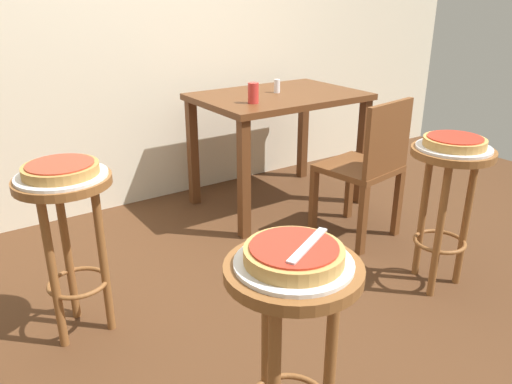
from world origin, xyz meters
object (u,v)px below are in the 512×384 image
object	(u,v)px
pizza_middle	(455,142)
stool_middle	(448,187)
condiment_shaker	(277,86)
pizza_server_knife	(308,245)
stool_foreground	(292,324)
stool_leftside	(69,221)
dining_table	(278,111)
wooden_chair	(368,165)
pizza_leftside	(61,169)
serving_plate_leftside	(62,176)
cup_near_edge	(253,93)
serving_plate_foreground	(294,263)
pizza_foreground	(294,254)
serving_plate_middle	(454,148)

from	to	relation	value
pizza_middle	stool_middle	bearing A→B (deg)	0.00
condiment_shaker	pizza_server_knife	bearing A→B (deg)	-124.25
stool_foreground	condiment_shaker	size ratio (longest dim) A/B	8.26
pizza_middle	stool_leftside	size ratio (longest dim) A/B	0.39
dining_table	wooden_chair	bearing A→B (deg)	-82.04
pizza_leftside	dining_table	world-z (taller)	pizza_leftside
serving_plate_leftside	cup_near_edge	world-z (taller)	cup_near_edge
serving_plate_foreground	cup_near_edge	world-z (taller)	cup_near_edge
pizza_leftside	stool_foreground	bearing A→B (deg)	-72.48
serving_plate_leftside	wooden_chair	world-z (taller)	wooden_chair
serving_plate_leftside	dining_table	distance (m)	1.72
stool_leftside	pizza_middle	bearing A→B (deg)	-21.48
stool_leftside	cup_near_edge	xyz separation A→B (m)	(1.27, 0.53, 0.30)
condiment_shaker	pizza_server_knife	world-z (taller)	condiment_shaker
pizza_foreground	serving_plate_leftside	bearing A→B (deg)	107.52
serving_plate_foreground	pizza_middle	distance (m)	1.34
stool_foreground	stool_leftside	xyz separation A→B (m)	(-0.33, 1.05, 0.00)
serving_plate_leftside	wooden_chair	size ratio (longest dim) A/B	0.42
pizza_foreground	pizza_leftside	distance (m)	1.10
stool_foreground	pizza_foreground	xyz separation A→B (m)	(0.00, 0.00, 0.23)
stool_middle	dining_table	bearing A→B (deg)	91.39
dining_table	pizza_foreground	bearing A→B (deg)	-125.50
pizza_middle	stool_leftside	distance (m)	1.74
serving_plate_middle	dining_table	size ratio (longest dim) A/B	0.32
dining_table	condiment_shaker	size ratio (longest dim) A/B	12.22
serving_plate_middle	pizza_middle	bearing A→B (deg)	180.00
pizza_leftside	serving_plate_leftside	bearing A→B (deg)	180.00
stool_foreground	serving_plate_middle	world-z (taller)	serving_plate_middle
cup_near_edge	pizza_server_knife	distance (m)	1.85
pizza_foreground	dining_table	distance (m)	2.14
pizza_middle	pizza_leftside	distance (m)	1.73
serving_plate_middle	cup_near_edge	size ratio (longest dim) A/B	2.81
serving_plate_middle	pizza_middle	xyz separation A→B (m)	(-0.00, 0.00, 0.03)
serving_plate_foreground	pizza_leftside	world-z (taller)	pizza_leftside
pizza_leftside	cup_near_edge	distance (m)	1.38
pizza_leftside	wooden_chair	size ratio (longest dim) A/B	0.35
dining_table	cup_near_edge	size ratio (longest dim) A/B	8.75
serving_plate_middle	pizza_middle	size ratio (longest dim) A/B	1.21
stool_middle	pizza_server_knife	world-z (taller)	pizza_server_knife
pizza_server_knife	serving_plate_middle	bearing A→B (deg)	-7.51
cup_near_edge	wooden_chair	distance (m)	0.80
pizza_middle	wooden_chair	bearing A→B (deg)	83.04
pizza_leftside	cup_near_edge	xyz separation A→B (m)	(1.27, 0.53, 0.08)
pizza_middle	pizza_leftside	size ratio (longest dim) A/B	0.96
stool_foreground	serving_plate_foreground	distance (m)	0.20
serving_plate_leftside	wooden_chair	bearing A→B (deg)	-1.70
serving_plate_middle	pizza_leftside	distance (m)	1.73
stool_leftside	condiment_shaker	bearing A→B (deg)	24.50
pizza_foreground	cup_near_edge	distance (m)	1.85
pizza_leftside	condiment_shaker	world-z (taller)	condiment_shaker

